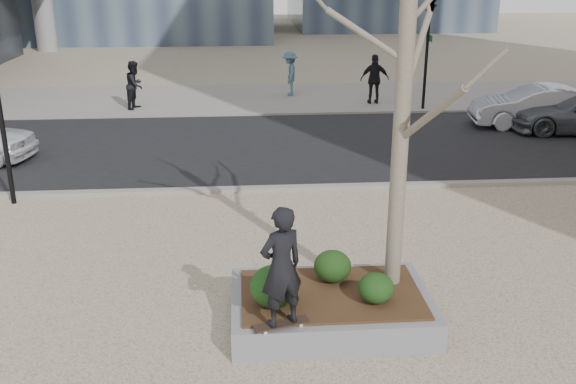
{
  "coord_description": "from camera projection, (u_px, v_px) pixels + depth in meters",
  "views": [
    {
      "loc": [
        -0.3,
        -8.5,
        5.2
      ],
      "look_at": [
        0.5,
        2.0,
        1.4
      ],
      "focal_mm": 40.0,
      "sensor_mm": 36.0,
      "label": 1
    }
  ],
  "objects": [
    {
      "name": "ground",
      "position": [
        265.0,
        324.0,
        9.76
      ],
      "size": [
        120.0,
        120.0,
        0.0
      ],
      "primitive_type": "plane",
      "color": "#C0AF8D",
      "rests_on": "ground"
    },
    {
      "name": "street",
      "position": [
        251.0,
        146.0,
        19.14
      ],
      "size": [
        60.0,
        8.0,
        0.02
      ],
      "primitive_type": "cube",
      "color": "black",
      "rests_on": "ground"
    },
    {
      "name": "far_sidewalk",
      "position": [
        247.0,
        98.0,
        25.7
      ],
      "size": [
        60.0,
        6.0,
        0.02
      ],
      "primitive_type": "cube",
      "color": "gray",
      "rests_on": "ground"
    },
    {
      "name": "planter",
      "position": [
        331.0,
        308.0,
        9.76
      ],
      "size": [
        3.0,
        2.0,
        0.45
      ],
      "primitive_type": "cube",
      "color": "gray",
      "rests_on": "ground"
    },
    {
      "name": "planter_mulch",
      "position": [
        331.0,
        294.0,
        9.67
      ],
      "size": [
        2.7,
        1.7,
        0.04
      ],
      "primitive_type": "cube",
      "color": "#382314",
      "rests_on": "planter"
    },
    {
      "name": "sycamore_tree",
      "position": [
        405.0,
        69.0,
        8.9
      ],
      "size": [
        2.8,
        2.8,
        6.6
      ],
      "primitive_type": null,
      "color": "gray",
      "rests_on": "planter_mulch"
    },
    {
      "name": "shrub_left",
      "position": [
        275.0,
        286.0,
        9.22
      ],
      "size": [
        0.71,
        0.71,
        0.61
      ],
      "primitive_type": "ellipsoid",
      "color": "black",
      "rests_on": "planter_mulch"
    },
    {
      "name": "shrub_middle",
      "position": [
        333.0,
        266.0,
        9.95
      ],
      "size": [
        0.58,
        0.58,
        0.5
      ],
      "primitive_type": "ellipsoid",
      "color": "#183210",
      "rests_on": "planter_mulch"
    },
    {
      "name": "shrub_right",
      "position": [
        376.0,
        288.0,
        9.34
      ],
      "size": [
        0.53,
        0.53,
        0.45
      ],
      "primitive_type": "ellipsoid",
      "color": "#1A3711",
      "rests_on": "planter_mulch"
    },
    {
      "name": "skateboard",
      "position": [
        281.0,
        325.0,
        8.8
      ],
      "size": [
        0.8,
        0.42,
        0.08
      ],
      "primitive_type": null,
      "rotation": [
        0.0,
        0.0,
        0.3
      ],
      "color": "black",
      "rests_on": "planter"
    },
    {
      "name": "skateboarder",
      "position": [
        281.0,
        267.0,
        8.5
      ],
      "size": [
        0.74,
        0.64,
        1.71
      ],
      "primitive_type": "imported",
      "rotation": [
        0.0,
        0.0,
        3.6
      ],
      "color": "black",
      "rests_on": "skateboard"
    },
    {
      "name": "car_silver",
      "position": [
        536.0,
        106.0,
        21.05
      ],
      "size": [
        4.31,
        1.98,
        1.37
      ],
      "primitive_type": "imported",
      "rotation": [
        0.0,
        0.0,
        4.58
      ],
      "color": "#AAADB3",
      "rests_on": "street"
    },
    {
      "name": "pedestrian_a",
      "position": [
        135.0,
        85.0,
        23.62
      ],
      "size": [
        0.88,
        1.01,
        1.76
      ],
      "primitive_type": "imported",
      "rotation": [
        0.0,
        0.0,
        1.28
      ],
      "color": "black",
      "rests_on": "far_sidewalk"
    },
    {
      "name": "pedestrian_b",
      "position": [
        290.0,
        74.0,
        25.95
      ],
      "size": [
        0.75,
        1.19,
        1.77
      ],
      "primitive_type": "imported",
      "rotation": [
        0.0,
        0.0,
        4.62
      ],
      "color": "#436579",
      "rests_on": "far_sidewalk"
    },
    {
      "name": "pedestrian_c",
      "position": [
        375.0,
        79.0,
        24.46
      ],
      "size": [
        1.11,
        0.5,
        1.87
      ],
      "primitive_type": "imported",
      "rotation": [
        0.0,
        0.0,
        3.1
      ],
      "color": "black",
      "rests_on": "far_sidewalk"
    },
    {
      "name": "traffic_light_far",
      "position": [
        427.0,
        48.0,
        23.15
      ],
      "size": [
        0.6,
        2.48,
        4.5
      ],
      "primitive_type": null,
      "color": "black",
      "rests_on": "ground"
    }
  ]
}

